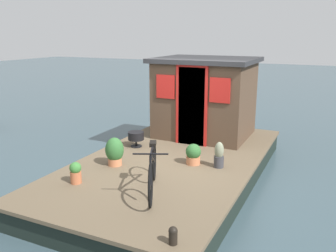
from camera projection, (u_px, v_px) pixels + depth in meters
The scene contains 10 objects.
ground_plane at pixel (172, 179), 7.17m from camera, with size 60.00×60.00×0.00m, color #384C54.
houseboat_deck at pixel (172, 168), 7.12m from camera, with size 5.93×3.21×0.44m.
houseboat_cabin at pixel (205, 97), 8.45m from camera, with size 1.91×2.27×1.85m.
bicycle at pixel (152, 170), 5.47m from camera, with size 1.48×0.75×0.77m.
potted_plant_sage at pixel (219, 155), 6.52m from camera, with size 0.18×0.18×0.48m.
potted_plant_ivy at pixel (115, 151), 6.61m from camera, with size 0.34×0.34×0.53m.
potted_plant_thyme at pixel (76, 172), 5.83m from camera, with size 0.19×0.19×0.36m.
potted_plant_lavender at pixel (193, 154), 6.69m from camera, with size 0.29×0.29×0.39m.
charcoal_grill at pixel (136, 136), 7.72m from camera, with size 0.35×0.35×0.33m.
mooring_bollard at pixel (173, 235), 4.14m from camera, with size 0.11×0.11×0.22m.
Camera 1 is at (-6.07, -2.78, 2.82)m, focal length 38.24 mm.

